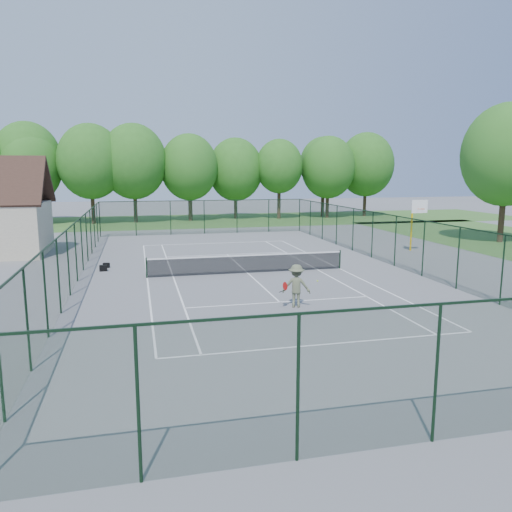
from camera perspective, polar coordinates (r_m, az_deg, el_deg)
The scene contains 11 objects.
ground at distance 27.81m, azimuth -0.96°, elevation -1.96°, with size 140.00×140.00×0.00m, color slate.
grass_far at distance 57.17m, azimuth -7.51°, elevation 4.01°, with size 80.00×16.00×0.01m, color #45752F.
court_lines at distance 27.81m, azimuth -0.96°, elevation -1.95°, with size 11.05×23.85×0.01m.
tennis_net at distance 27.70m, azimuth -0.96°, elevation -0.79°, with size 11.08×0.08×1.10m.
fence_enclosure at distance 27.54m, azimuth -0.97°, elevation 1.22°, with size 18.05×36.05×3.02m.
tree_line_far at distance 56.89m, azimuth -7.64°, elevation 10.02°, with size 39.40×6.40×9.70m.
basketball_goal at distance 36.60m, azimuth 17.82°, elevation 4.47°, with size 1.20×1.43×3.65m.
tree_side at distance 44.00m, azimuth 26.74°, elevation 10.28°, with size 6.84×6.84×10.84m.
sports_bag_a at distance 29.60m, azimuth -17.05°, elevation -1.34°, with size 0.43×0.26×0.35m, color black.
sports_bag_b at distance 30.59m, azimuth -16.74°, elevation -1.03°, with size 0.37×0.23×0.29m, color black.
tennis_player at distance 20.86m, azimuth 4.64°, elevation -3.42°, with size 1.99×1.05×1.81m.
Camera 1 is at (-5.89, -26.59, 5.65)m, focal length 35.00 mm.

